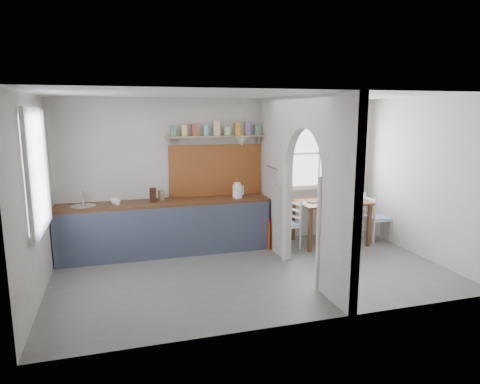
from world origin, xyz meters
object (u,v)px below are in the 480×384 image
object	(u,v)px
vase	(330,193)
dining_table	(330,222)
chair_right	(377,217)
chair_left	(286,224)
kettle	(237,190)

from	to	relation	value
vase	dining_table	bearing A→B (deg)	-113.02
chair_right	chair_left	bearing A→B (deg)	90.21
chair_right	vase	distance (m)	0.99
chair_left	chair_right	distance (m)	1.82
dining_table	chair_left	distance (m)	0.91
dining_table	chair_right	xyz separation A→B (m)	(0.92, -0.09, 0.04)
chair_left	kettle	xyz separation A→B (m)	(-0.79, 0.29, 0.59)
kettle	vase	distance (m)	1.79
vase	chair_left	bearing A→B (deg)	-164.05
dining_table	kettle	xyz separation A→B (m)	(-1.69, 0.23, 0.64)
kettle	dining_table	bearing A→B (deg)	-10.29
dining_table	kettle	size ratio (longest dim) A/B	4.71
dining_table	vase	size ratio (longest dim) A/B	7.04
chair_left	chair_right	xyz separation A→B (m)	(1.82, -0.03, -0.00)
chair_right	kettle	distance (m)	2.70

